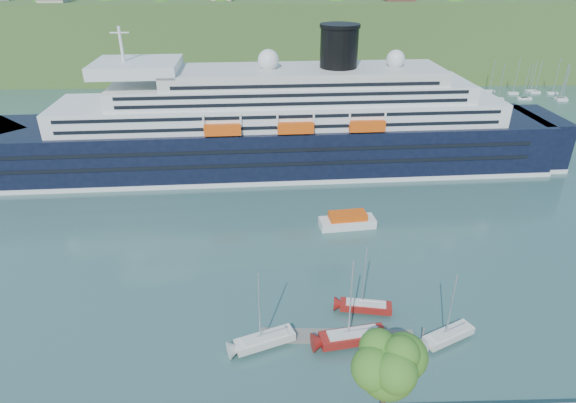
# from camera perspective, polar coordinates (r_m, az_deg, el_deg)

# --- Properties ---
(far_hillside) EXTENTS (400.00, 50.00, 24.00)m
(far_hillside) POSITION_cam_1_polar(r_m,az_deg,el_deg) (175.64, -0.37, 19.11)
(far_hillside) COLOR #3A5B24
(far_hillside) RESTS_ON ground
(cruise_ship) EXTENTS (117.65, 22.94, 26.26)m
(cruise_ship) POSITION_cam_1_polar(r_m,az_deg,el_deg) (88.69, -2.25, 11.84)
(cruise_ship) COLOR black
(cruise_ship) RESTS_ON ground
(promenade_tree) EXTENTS (6.33, 6.33, 10.49)m
(promenade_tree) POSITION_cam_1_polar(r_m,az_deg,el_deg) (41.68, 11.51, -20.08)
(promenade_tree) COLOR #2E691B
(promenade_tree) RESTS_ON promenade
(floating_pontoon) EXTENTS (16.45, 2.81, 0.36)m
(floating_pontoon) POSITION_cam_1_polar(r_m,az_deg,el_deg) (53.67, 5.85, -15.60)
(floating_pontoon) COLOR gray
(floating_pontoon) RESTS_ON ground
(sailboat_white_near) EXTENTS (7.18, 4.36, 8.99)m
(sailboat_white_near) POSITION_cam_1_polar(r_m,az_deg,el_deg) (49.61, -2.86, -13.05)
(sailboat_white_near) COLOR silver
(sailboat_white_near) RESTS_ON ground
(sailboat_red) EXTENTS (8.00, 3.45, 10.01)m
(sailboat_red) POSITION_cam_1_polar(r_m,az_deg,el_deg) (49.94, 7.98, -12.26)
(sailboat_red) COLOR maroon
(sailboat_red) RESTS_ON ground
(sailboat_white_far) EXTENTS (6.62, 4.50, 8.39)m
(sailboat_white_far) POSITION_cam_1_polar(r_m,az_deg,el_deg) (53.11, 19.03, -12.08)
(sailboat_white_far) COLOR silver
(sailboat_white_far) RESTS_ON ground
(tender_launch) EXTENTS (8.72, 3.92, 2.33)m
(tender_launch) POSITION_cam_1_polar(r_m,az_deg,el_deg) (72.69, 7.05, -2.16)
(tender_launch) COLOR #E24D0D
(tender_launch) RESTS_ON ground
(sailboat_extra) EXTENTS (6.65, 2.84, 8.33)m
(sailboat_extra) POSITION_cam_1_polar(r_m,az_deg,el_deg) (54.74, 9.45, -9.48)
(sailboat_extra) COLOR maroon
(sailboat_extra) RESTS_ON ground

